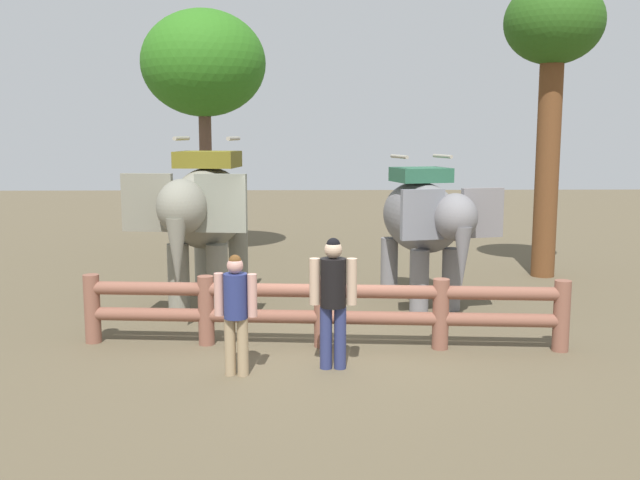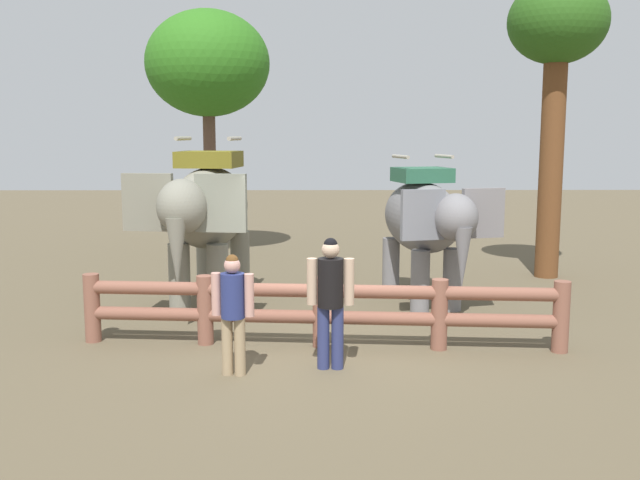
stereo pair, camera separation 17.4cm
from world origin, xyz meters
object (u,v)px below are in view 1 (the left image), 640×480
Objects in this scene: tourist_woman_in_black at (333,294)px; tourist_man_in_blue at (236,306)px; elephant_near_left at (206,212)px; tree_back_center at (553,42)px; log_fence at (322,307)px; elephant_center at (424,221)px; tree_far_left at (204,65)px.

tourist_man_in_blue is (-1.28, -0.24, -0.10)m from tourist_woman_in_black.
elephant_near_left is 2.27× the size of tourist_man_in_blue.
tree_back_center is (4.94, 6.26, 4.04)m from tourist_woman_in_black.
log_fence is 1.11m from tourist_woman_in_black.
elephant_near_left is at bearing -159.21° from tree_back_center.
elephant_near_left is (-2.04, 2.55, 1.14)m from log_fence.
log_fence is at bearing -126.15° from elephant_center.
tree_far_left reaches higher than tourist_woman_in_black.
elephant_near_left is at bearing -82.57° from tree_far_left.
tourist_man_in_blue is at bearing -128.38° from elephant_center.
tree_back_center is (7.10, 2.70, 3.33)m from elephant_near_left.
tree_back_center reaches higher than log_fence.
elephant_center is at bearing 51.62° from tourist_man_in_blue.
tree_back_center is at bearing 39.64° from elephant_center.
tourist_woman_in_black is 1.31m from tourist_man_in_blue.
tree_back_center reaches higher than tourist_man_in_blue.
log_fence is 4.02× the size of tourist_woman_in_black.
tourist_man_in_blue is 0.25× the size of tree_back_center.
elephant_near_left is 8.29m from tree_back_center.
elephant_near_left is at bearing 121.22° from tourist_woman_in_black.
elephant_center is 7.91m from tree_far_left.
log_fence is 8.55m from tree_back_center.
elephant_near_left is 0.59× the size of tree_far_left.
tourist_woman_in_black is 0.28× the size of tree_back_center.
log_fence is at bearing 96.74° from tourist_woman_in_black.
log_fence is 4.47× the size of tourist_man_in_blue.
elephant_near_left reaches higher than tourist_man_in_blue.
elephant_center is 0.52× the size of tree_back_center.
tourist_woman_in_black is at bearing 10.63° from tourist_man_in_blue.
tree_far_left is (-2.76, 8.09, 4.24)m from log_fence.
elephant_near_left reaches higher than elephant_center.
elephant_center is at bearing -49.05° from tree_far_left.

